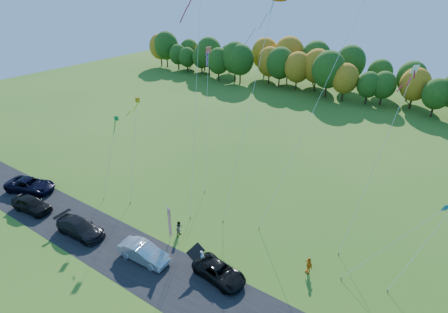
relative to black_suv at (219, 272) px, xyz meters
The scene contains 20 objects.
ground 5.04m from the black_suv, 159.57° to the left, with size 160.00×160.00×0.00m, color #306019.
asphalt_strip 5.24m from the black_suv, 154.23° to the right, with size 90.00×6.00×0.01m, color black.
tree_line 56.94m from the black_suv, 94.71° to the left, with size 116.00×12.00×10.00m, color #1E4711, non-canonical shape.
black_suv is the anchor object (origin of this frame).
silver_sedan 7.17m from the black_suv, 164.38° to the right, with size 1.72×4.92×1.62m, color silver.
dark_truck_a 14.98m from the black_suv, 169.05° to the right, with size 2.22×5.47×1.59m, color black.
dark_truck_b 22.80m from the black_suv, behind, with size 1.93×4.80×1.64m, color black.
dark_suv_west 26.60m from the black_suv, behind, with size 2.69×5.83×1.62m, color black.
person_tailgate_a 2.11m from the black_suv, 169.30° to the left, with size 0.58×0.38×1.59m, color white.
person_tailgate_b 6.87m from the black_suv, 159.03° to the left, with size 0.78×0.61×1.61m, color gray.
person_east 7.65m from the black_suv, 38.42° to the left, with size 0.95×0.39×1.61m, color orange.
feather_flag 6.75m from the black_suv, behind, with size 0.52×0.25×4.14m.
kite_delta_blue 17.70m from the black_suv, 134.37° to the left, with size 6.11×10.26×24.80m.
kite_parafoil_orange 18.05m from the black_suv, 81.13° to the left, with size 6.60×12.47×24.98m.
kite_delta_red 16.19m from the black_suv, 108.64° to the left, with size 2.38×8.75×22.47m.
kite_diamond_yellow 17.43m from the black_suv, 159.34° to the left, with size 2.59×5.17×11.21m.
kite_diamond_green 18.95m from the black_suv, 166.42° to the left, with size 1.11×4.41×9.27m.
kite_diamond_white 16.56m from the black_suv, 54.96° to the left, with size 2.56×7.98×16.61m.
kite_diamond_pink 18.21m from the black_suv, 129.35° to the left, with size 3.73×6.19×16.17m.
kite_diamond_blue_low 13.87m from the black_suv, 31.94° to the left, with size 6.19×3.67×8.29m.
Camera 1 is at (17.14, -19.71, 22.44)m, focal length 28.00 mm.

